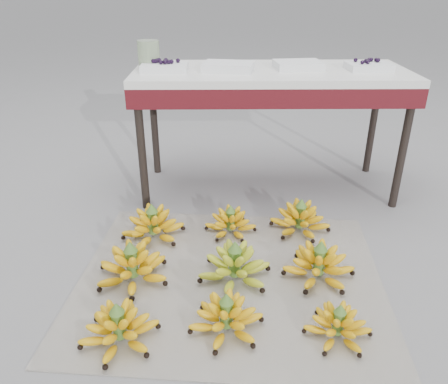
{
  "coord_description": "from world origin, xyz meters",
  "views": [
    {
      "loc": [
        -0.15,
        -1.44,
        1.14
      ],
      "look_at": [
        -0.13,
        0.35,
        0.24
      ],
      "focal_mm": 35.0,
      "sensor_mm": 36.0,
      "label": 1
    }
  ],
  "objects_px": {
    "bunch_back_center": "(230,223)",
    "bunch_front_center": "(226,318)",
    "tray_far_right": "(369,66)",
    "bunch_back_right": "(300,220)",
    "tray_far_left": "(165,67)",
    "newspaper_mat": "(230,278)",
    "tray_right": "(298,65)",
    "bunch_front_left": "(119,328)",
    "tray_left": "(229,67)",
    "glass_jar": "(149,55)",
    "vendor_table": "(270,84)",
    "bunch_mid_center": "(235,266)",
    "bunch_back_left": "(153,226)",
    "bunch_front_right": "(338,326)",
    "bunch_mid_left": "(132,267)",
    "bunch_mid_right": "(319,265)"
  },
  "relations": [
    {
      "from": "bunch_back_center",
      "to": "bunch_front_center",
      "type": "bearing_deg",
      "value": -71.81
    },
    {
      "from": "tray_far_right",
      "to": "bunch_back_right",
      "type": "bearing_deg",
      "value": -129.39
    },
    {
      "from": "bunch_back_center",
      "to": "tray_far_left",
      "type": "bearing_deg",
      "value": 145.93
    },
    {
      "from": "bunch_front_center",
      "to": "bunch_back_center",
      "type": "distance_m",
      "value": 0.66
    },
    {
      "from": "newspaper_mat",
      "to": "tray_right",
      "type": "height_order",
      "value": "tray_right"
    },
    {
      "from": "bunch_front_left",
      "to": "tray_left",
      "type": "xyz_separation_m",
      "value": [
        0.39,
        1.18,
        0.65
      ]
    },
    {
      "from": "bunch_front_left",
      "to": "glass_jar",
      "type": "height_order",
      "value": "glass_jar"
    },
    {
      "from": "vendor_table",
      "to": "tray_right",
      "type": "relative_size",
      "value": 5.52
    },
    {
      "from": "vendor_table",
      "to": "tray_right",
      "type": "height_order",
      "value": "tray_right"
    },
    {
      "from": "bunch_mid_center",
      "to": "tray_right",
      "type": "height_order",
      "value": "tray_right"
    },
    {
      "from": "glass_jar",
      "to": "bunch_back_center",
      "type": "bearing_deg",
      "value": -51.82
    },
    {
      "from": "bunch_back_left",
      "to": "glass_jar",
      "type": "height_order",
      "value": "glass_jar"
    },
    {
      "from": "bunch_front_left",
      "to": "tray_far_right",
      "type": "relative_size",
      "value": 1.29
    },
    {
      "from": "tray_far_right",
      "to": "glass_jar",
      "type": "xyz_separation_m",
      "value": [
        -1.15,
        0.05,
        0.05
      ]
    },
    {
      "from": "bunch_mid_center",
      "to": "tray_left",
      "type": "bearing_deg",
      "value": 104.47
    },
    {
      "from": "bunch_mid_center",
      "to": "tray_far_right",
      "type": "xyz_separation_m",
      "value": [
        0.72,
        0.86,
        0.64
      ]
    },
    {
      "from": "bunch_back_center",
      "to": "vendor_table",
      "type": "distance_m",
      "value": 0.79
    },
    {
      "from": "bunch_front_left",
      "to": "tray_far_right",
      "type": "height_order",
      "value": "tray_far_right"
    },
    {
      "from": "bunch_front_right",
      "to": "bunch_mid_center",
      "type": "bearing_deg",
      "value": 156.79
    },
    {
      "from": "newspaper_mat",
      "to": "bunch_mid_left",
      "type": "height_order",
      "value": "bunch_mid_left"
    },
    {
      "from": "bunch_back_right",
      "to": "glass_jar",
      "type": "height_order",
      "value": "glass_jar"
    },
    {
      "from": "bunch_front_right",
      "to": "bunch_back_left",
      "type": "distance_m",
      "value": 0.98
    },
    {
      "from": "bunch_front_left",
      "to": "tray_far_left",
      "type": "bearing_deg",
      "value": 80.97
    },
    {
      "from": "tray_far_right",
      "to": "glass_jar",
      "type": "height_order",
      "value": "glass_jar"
    },
    {
      "from": "vendor_table",
      "to": "tray_right",
      "type": "xyz_separation_m",
      "value": [
        0.14,
        0.01,
        0.1
      ]
    },
    {
      "from": "bunch_front_right",
      "to": "bunch_front_center",
      "type": "bearing_deg",
      "value": -165.25
    },
    {
      "from": "bunch_front_right",
      "to": "bunch_mid_left",
      "type": "xyz_separation_m",
      "value": [
        -0.77,
        0.33,
        0.02
      ]
    },
    {
      "from": "bunch_front_left",
      "to": "bunch_front_right",
      "type": "distance_m",
      "value": 0.75
    },
    {
      "from": "newspaper_mat",
      "to": "bunch_front_right",
      "type": "bearing_deg",
      "value": -42.37
    },
    {
      "from": "bunch_back_left",
      "to": "tray_far_right",
      "type": "distance_m",
      "value": 1.38
    },
    {
      "from": "tray_left",
      "to": "tray_right",
      "type": "height_order",
      "value": "tray_left"
    },
    {
      "from": "tray_left",
      "to": "tray_right",
      "type": "distance_m",
      "value": 0.37
    },
    {
      "from": "bunch_front_left",
      "to": "bunch_back_center",
      "type": "bearing_deg",
      "value": 54.82
    },
    {
      "from": "bunch_front_center",
      "to": "vendor_table",
      "type": "xyz_separation_m",
      "value": [
        0.25,
        1.17,
        0.55
      ]
    },
    {
      "from": "bunch_back_center",
      "to": "tray_far_left",
      "type": "height_order",
      "value": "tray_far_left"
    },
    {
      "from": "vendor_table",
      "to": "bunch_mid_left",
      "type": "bearing_deg",
      "value": -125.78
    },
    {
      "from": "bunch_mid_left",
      "to": "bunch_back_right",
      "type": "distance_m",
      "value": 0.84
    },
    {
      "from": "bunch_front_right",
      "to": "tray_right",
      "type": "relative_size",
      "value": 1.14
    },
    {
      "from": "newspaper_mat",
      "to": "tray_far_right",
      "type": "distance_m",
      "value": 1.33
    },
    {
      "from": "newspaper_mat",
      "to": "glass_jar",
      "type": "bearing_deg",
      "value": 114.53
    },
    {
      "from": "bunch_mid_right",
      "to": "bunch_back_center",
      "type": "xyz_separation_m",
      "value": [
        -0.36,
        0.36,
        -0.01
      ]
    },
    {
      "from": "bunch_mid_right",
      "to": "tray_left",
      "type": "xyz_separation_m",
      "value": [
        -0.36,
        0.84,
        0.65
      ]
    },
    {
      "from": "tray_far_left",
      "to": "glass_jar",
      "type": "relative_size",
      "value": 1.65
    },
    {
      "from": "tray_far_left",
      "to": "tray_right",
      "type": "distance_m",
      "value": 0.7
    },
    {
      "from": "bunch_front_center",
      "to": "bunch_mid_right",
      "type": "relative_size",
      "value": 0.91
    },
    {
      "from": "bunch_front_left",
      "to": "vendor_table",
      "type": "xyz_separation_m",
      "value": [
        0.62,
        1.22,
        0.55
      ]
    },
    {
      "from": "bunch_front_center",
      "to": "bunch_mid_left",
      "type": "xyz_separation_m",
      "value": [
        -0.38,
        0.29,
        0.01
      ]
    },
    {
      "from": "bunch_back_left",
      "to": "tray_far_right",
      "type": "bearing_deg",
      "value": 34.31
    },
    {
      "from": "vendor_table",
      "to": "tray_right",
      "type": "bearing_deg",
      "value": 4.87
    },
    {
      "from": "bunch_back_left",
      "to": "bunch_back_right",
      "type": "bearing_deg",
      "value": 13.02
    }
  ]
}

